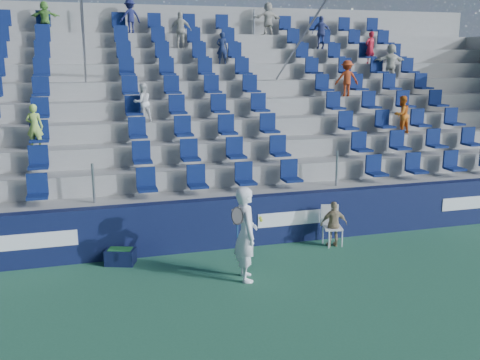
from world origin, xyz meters
name	(u,v)px	position (x,y,z in m)	size (l,w,h in m)	color
ground	(272,304)	(0.00, 0.00, 0.00)	(70.00, 70.00, 0.00)	#2C6749
sponsor_wall	(228,223)	(0.00, 3.15, 0.60)	(24.00, 0.32, 1.20)	#10173D
grandstand	(187,130)	(0.00, 8.24, 2.14)	(24.00, 8.17, 6.63)	gray
tennis_player	(246,234)	(-0.14, 1.21, 0.97)	(0.69, 0.75, 1.93)	white
line_judge_chair	(331,222)	(2.43, 2.65, 0.55)	(0.51, 0.53, 0.97)	white
line_judge	(334,224)	(2.43, 2.50, 0.55)	(0.64, 0.27, 1.10)	tan
ball_bin	(120,256)	(-2.53, 2.75, 0.19)	(0.72, 0.59, 0.35)	#0F173A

